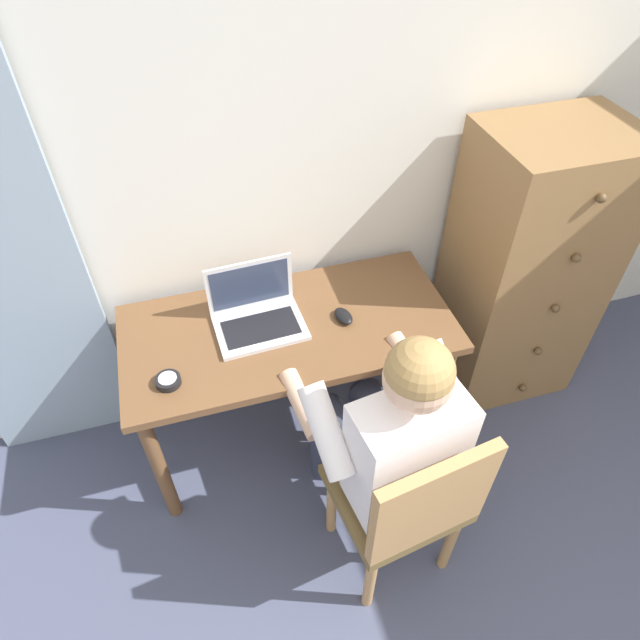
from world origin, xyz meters
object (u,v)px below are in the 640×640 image
Objects in this scene: person_seated at (386,429)px; laptop at (257,312)px; desk at (289,344)px; computer_mouse at (343,316)px; chair at (407,502)px; dresser at (524,272)px; desk_clock at (168,381)px.

person_seated is 3.42× the size of laptop.
computer_mouse reaches higher than desk.
desk is 1.08× the size of person_seated.
laptop is (-0.31, 0.59, 0.09)m from person_seated.
laptop is at bearing 113.62° from chair.
desk_clock is (-1.58, -0.24, 0.07)m from dresser.
desk_clock is at bearing 179.28° from computer_mouse.
chair is at bearing -100.92° from computer_mouse.
desk_clock is (-0.37, -0.21, -0.04)m from laptop.
person_seated is 0.67m from laptop.
dresser is 1.60m from desk_clock.
dresser is at bearing 1.22° from laptop.
laptop is (-0.34, 0.77, 0.27)m from chair.
chair is 2.51× the size of laptop.
laptop reaches higher than computer_mouse.
person_seated is (-0.90, -0.62, 0.01)m from dresser.
person_seated is at bearing -103.24° from computer_mouse.
chair is 0.88m from laptop.
chair is 0.26m from person_seated.
person_seated reaches higher than desk_clock.
desk_clock is at bearing 141.64° from chair.
desk is 0.25m from computer_mouse.
dresser is 3.78× the size of laptop.
desk is 1.46× the size of chair.
laptop is at bearing 30.40° from desk_clock.
desk is at bearing -27.37° from laptop.
dresser reaches higher than laptop.
person_seated is at bearing -68.99° from desk.
laptop reaches higher than desk_clock.
desk is 3.68× the size of laptop.
dresser reaches higher than desk.
desk_clock is (-0.69, -0.13, -0.00)m from computer_mouse.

